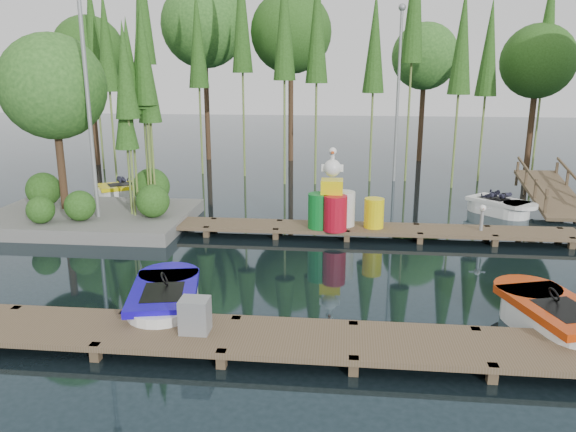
# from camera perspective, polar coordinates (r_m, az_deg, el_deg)

# --- Properties ---
(ground_plane) EXTENTS (90.00, 90.00, 0.00)m
(ground_plane) POSITION_cam_1_polar(r_m,az_deg,el_deg) (14.20, -2.23, -4.76)
(ground_plane) COLOR #19282F
(near_dock) EXTENTS (18.00, 1.50, 0.50)m
(near_dock) POSITION_cam_1_polar(r_m,az_deg,el_deg) (10.03, -5.99, -12.08)
(near_dock) COLOR brown
(near_dock) RESTS_ON ground
(far_dock) EXTENTS (15.00, 1.20, 0.50)m
(far_dock) POSITION_cam_1_polar(r_m,az_deg,el_deg) (16.40, 2.47, -1.20)
(far_dock) COLOR brown
(far_dock) RESTS_ON ground
(island) EXTENTS (6.20, 4.20, 6.75)m
(island) POSITION_cam_1_polar(r_m,az_deg,el_deg) (18.54, -20.69, 9.03)
(island) COLOR slate
(island) RESTS_ON ground
(tree_screen) EXTENTS (34.42, 18.53, 10.31)m
(tree_screen) POSITION_cam_1_polar(r_m,az_deg,el_deg) (24.20, -3.64, 18.04)
(tree_screen) COLOR #432D1C
(tree_screen) RESTS_ON ground
(lamp_island) EXTENTS (0.30, 0.30, 7.25)m
(lamp_island) POSITION_cam_1_polar(r_m,az_deg,el_deg) (17.42, -19.78, 12.36)
(lamp_island) COLOR gray
(lamp_island) RESTS_ON ground
(lamp_rear) EXTENTS (0.30, 0.30, 7.25)m
(lamp_rear) POSITION_cam_1_polar(r_m,az_deg,el_deg) (24.32, 11.17, 13.40)
(lamp_rear) COLOR gray
(lamp_rear) RESTS_ON ground
(ramp) EXTENTS (1.50, 3.94, 1.49)m
(ramp) POSITION_cam_1_polar(r_m,az_deg,el_deg) (21.37, 25.18, 2.16)
(ramp) COLOR brown
(ramp) RESTS_ON ground
(boat_blue) EXTENTS (1.80, 2.98, 0.93)m
(boat_blue) POSITION_cam_1_polar(r_m,az_deg,el_deg) (11.50, -12.37, -8.51)
(boat_blue) COLOR white
(boat_blue) RESTS_ON ground
(boat_red) EXTENTS (2.06, 3.08, 0.95)m
(boat_red) POSITION_cam_1_polar(r_m,az_deg,el_deg) (11.58, 25.43, -9.48)
(boat_red) COLOR white
(boat_red) RESTS_ON ground
(boat_yellow_far) EXTENTS (2.83, 2.39, 1.31)m
(boat_yellow_far) POSITION_cam_1_polar(r_m,az_deg,el_deg) (21.90, -15.88, 2.46)
(boat_yellow_far) COLOR white
(boat_yellow_far) RESTS_ON ground
(boat_white_far) EXTENTS (2.43, 2.49, 1.13)m
(boat_white_far) POSITION_cam_1_polar(r_m,az_deg,el_deg) (20.07, 20.68, 0.90)
(boat_white_far) COLOR white
(boat_white_far) RESTS_ON ground
(utility_cabinet) EXTENTS (0.50, 0.42, 0.61)m
(utility_cabinet) POSITION_cam_1_polar(r_m,az_deg,el_deg) (10.00, -9.43, -9.92)
(utility_cabinet) COLOR gray
(utility_cabinet) RESTS_ON near_dock
(yellow_barrel) EXTENTS (0.57, 0.57, 0.85)m
(yellow_barrel) POSITION_cam_1_polar(r_m,az_deg,el_deg) (16.26, 8.73, 0.31)
(yellow_barrel) COLOR yellow
(yellow_barrel) RESTS_ON far_dock
(drum_cluster) EXTENTS (1.34, 1.23, 2.31)m
(drum_cluster) POSITION_cam_1_polar(r_m,az_deg,el_deg) (16.03, 4.56, 1.15)
(drum_cluster) COLOR #0C7325
(drum_cluster) RESTS_ON far_dock
(seagull_post) EXTENTS (0.47, 0.25, 0.75)m
(seagull_post) POSITION_cam_1_polar(r_m,az_deg,el_deg) (16.67, 19.14, 0.27)
(seagull_post) COLOR gray
(seagull_post) RESTS_ON far_dock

